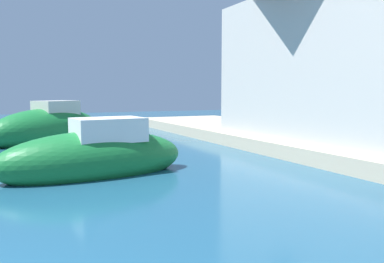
{
  "coord_description": "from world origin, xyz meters",
  "views": [
    {
      "loc": [
        1.8,
        -3.99,
        2.23
      ],
      "look_at": [
        8.65,
        10.47,
        0.63
      ],
      "focal_mm": 36.47,
      "sensor_mm": 36.0,
      "label": 1
    }
  ],
  "objects_px": {
    "moored_boat_0": "(96,157)",
    "waterfront_building_main": "(347,53)",
    "quayside_tree": "(264,70)",
    "moored_boat_3": "(49,129)"
  },
  "relations": [
    {
      "from": "waterfront_building_main",
      "to": "quayside_tree",
      "type": "height_order",
      "value": "waterfront_building_main"
    },
    {
      "from": "quayside_tree",
      "to": "moored_boat_0",
      "type": "bearing_deg",
      "value": -150.14
    },
    {
      "from": "moored_boat_0",
      "to": "waterfront_building_main",
      "type": "bearing_deg",
      "value": 174.0
    },
    {
      "from": "quayside_tree",
      "to": "waterfront_building_main",
      "type": "bearing_deg",
      "value": -92.46
    },
    {
      "from": "moored_boat_3",
      "to": "waterfront_building_main",
      "type": "distance_m",
      "value": 12.87
    },
    {
      "from": "moored_boat_0",
      "to": "waterfront_building_main",
      "type": "relative_size",
      "value": 0.55
    },
    {
      "from": "moored_boat_0",
      "to": "moored_boat_3",
      "type": "distance_m",
      "value": 8.09
    },
    {
      "from": "moored_boat_3",
      "to": "waterfront_building_main",
      "type": "bearing_deg",
      "value": 107.5
    },
    {
      "from": "waterfront_building_main",
      "to": "quayside_tree",
      "type": "bearing_deg",
      "value": 87.54
    },
    {
      "from": "moored_boat_0",
      "to": "moored_boat_3",
      "type": "height_order",
      "value": "moored_boat_3"
    }
  ]
}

